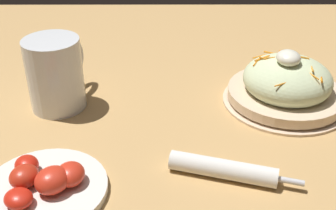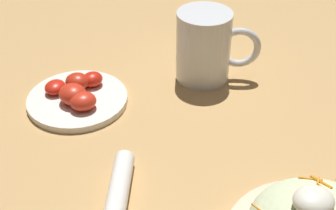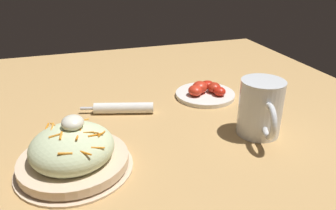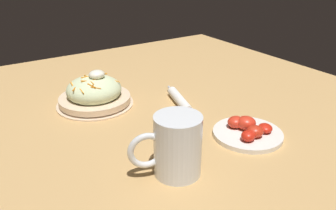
% 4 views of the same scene
% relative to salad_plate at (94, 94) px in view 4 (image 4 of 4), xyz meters
% --- Properties ---
extents(ground_plane, '(1.43, 1.43, 0.00)m').
position_rel_salad_plate_xyz_m(ground_plane, '(0.13, -0.16, -0.04)').
color(ground_plane, tan).
extents(salad_plate, '(0.23, 0.23, 0.11)m').
position_rel_salad_plate_xyz_m(salad_plate, '(0.00, 0.00, 0.00)').
color(salad_plate, beige).
rests_on(salad_plate, ground_plane).
extents(beer_mug, '(0.15, 0.10, 0.13)m').
position_rel_salad_plate_xyz_m(beer_mug, '(0.01, -0.42, 0.02)').
color(beer_mug, white).
rests_on(beer_mug, ground_plane).
extents(napkin_roll, '(0.07, 0.19, 0.03)m').
position_rel_salad_plate_xyz_m(napkin_roll, '(0.21, -0.14, -0.02)').
color(napkin_roll, white).
rests_on(napkin_roll, ground_plane).
extents(tomato_plate, '(0.17, 0.17, 0.05)m').
position_rel_salad_plate_xyz_m(tomato_plate, '(0.25, -0.39, -0.02)').
color(tomato_plate, white).
rests_on(tomato_plate, ground_plane).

